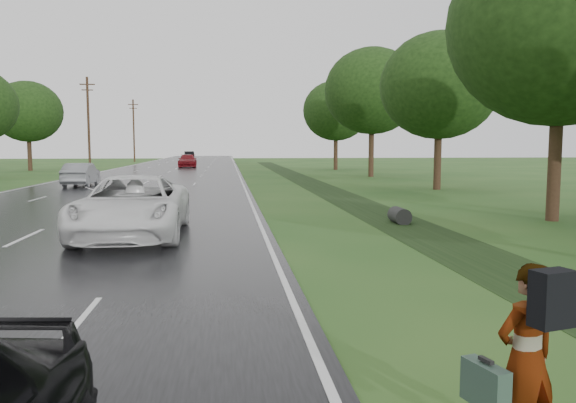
% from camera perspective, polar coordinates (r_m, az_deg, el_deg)
% --- Properties ---
extents(road, '(14.00, 180.00, 0.04)m').
position_cam_1_polar(road, '(53.73, -12.31, 2.79)').
color(road, black).
rests_on(road, ground).
extents(edge_stripe_east, '(0.12, 180.00, 0.01)m').
position_cam_1_polar(edge_stripe_east, '(53.44, -5.08, 2.91)').
color(edge_stripe_east, silver).
rests_on(edge_stripe_east, road).
extents(edge_stripe_west, '(0.12, 180.00, 0.01)m').
position_cam_1_polar(edge_stripe_west, '(54.85, -19.34, 2.69)').
color(edge_stripe_west, silver).
rests_on(edge_stripe_west, road).
extents(center_line, '(0.12, 180.00, 0.01)m').
position_cam_1_polar(center_line, '(53.73, -12.31, 2.82)').
color(center_line, silver).
rests_on(center_line, road).
extents(drainage_ditch, '(2.20, 120.00, 0.56)m').
position_cam_1_polar(drainage_ditch, '(27.81, 5.87, 0.33)').
color(drainage_ditch, black).
rests_on(drainage_ditch, ground).
extents(utility_pole_far, '(1.60, 0.26, 10.00)m').
position_cam_1_polar(utility_pole_far, '(65.14, -19.61, 7.64)').
color(utility_pole_far, '#392217').
rests_on(utility_pole_far, ground).
extents(utility_pole_distant, '(1.60, 0.26, 10.00)m').
position_cam_1_polar(utility_pole_distant, '(94.58, -15.40, 7.06)').
color(utility_pole_distant, '#392217').
rests_on(utility_pole_distant, ground).
extents(tree_east_b, '(7.60, 7.60, 10.11)m').
position_cam_1_polar(tree_east_b, '(21.95, 26.00, 15.79)').
color(tree_east_b, '#392217').
rests_on(tree_east_b, ground).
extents(tree_east_c, '(7.00, 7.00, 9.29)m').
position_cam_1_polar(tree_east_c, '(34.88, 15.14, 11.29)').
color(tree_east_c, '#392217').
rests_on(tree_east_c, ground).
extents(tree_east_d, '(8.00, 8.00, 10.76)m').
position_cam_1_polar(tree_east_d, '(48.13, 8.54, 11.04)').
color(tree_east_d, '#392217').
rests_on(tree_east_d, ground).
extents(tree_east_f, '(7.20, 7.20, 9.62)m').
position_cam_1_polar(tree_east_f, '(61.62, 4.90, 9.17)').
color(tree_east_f, '#392217').
rests_on(tree_east_f, ground).
extents(tree_west_f, '(7.00, 7.00, 9.29)m').
position_cam_1_polar(tree_west_f, '(64.79, -24.93, 8.28)').
color(tree_west_f, '#392217').
rests_on(tree_west_f, ground).
extents(pedestrian, '(0.84, 0.64, 1.65)m').
position_cam_1_polar(pedestrian, '(5.32, 22.98, -14.25)').
color(pedestrian, '#A5998C').
rests_on(pedestrian, ground).
extents(white_pickup, '(2.89, 6.23, 1.73)m').
position_cam_1_polar(white_pickup, '(16.57, -15.51, -0.46)').
color(white_pickup, white).
rests_on(white_pickup, road).
extents(silver_sedan, '(1.65, 4.51, 1.47)m').
position_cam_1_polar(silver_sedan, '(38.40, -20.28, 2.59)').
color(silver_sedan, gray).
rests_on(silver_sedan, road).
extents(far_car_red, '(2.30, 5.32, 1.52)m').
position_cam_1_polar(far_car_red, '(68.49, -10.17, 4.09)').
color(far_car_red, maroon).
rests_on(far_car_red, road).
extents(far_car_dark, '(2.30, 4.92, 1.56)m').
position_cam_1_polar(far_car_dark, '(103.27, -10.04, 4.61)').
color(far_car_dark, black).
rests_on(far_car_dark, road).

